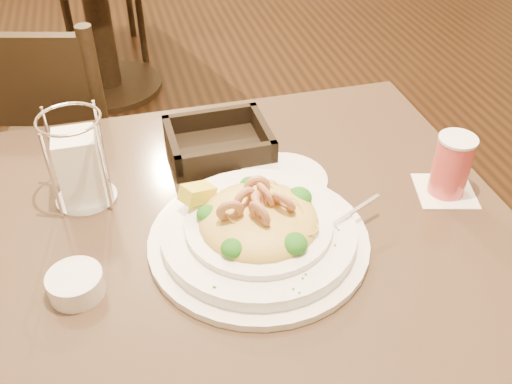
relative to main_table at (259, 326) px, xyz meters
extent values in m
cylinder|color=black|center=(0.00, 0.00, -0.14)|extent=(0.12, 0.12, 0.69)
cube|color=brown|center=(0.00, 0.00, 0.22)|extent=(0.90, 0.90, 0.03)
cylinder|color=black|center=(-0.24, 2.03, -0.50)|extent=(0.52, 0.52, 0.03)
cylinder|color=black|center=(-0.24, 2.03, -0.14)|extent=(0.12, 0.12, 0.69)
cube|color=black|center=(-0.37, 0.76, -0.06)|extent=(0.51, 0.51, 0.04)
cylinder|color=black|center=(-0.15, 0.88, -0.30)|extent=(0.04, 0.04, 0.43)
cylinder|color=black|center=(-0.50, 0.98, -0.30)|extent=(0.04, 0.04, 0.43)
cylinder|color=black|center=(-0.24, 0.54, -0.30)|extent=(0.04, 0.04, 0.43)
cylinder|color=black|center=(-0.59, 0.63, -0.30)|extent=(0.04, 0.04, 0.43)
cylinder|color=black|center=(-0.24, 0.54, 0.19)|extent=(0.04, 0.04, 0.46)
cube|color=black|center=(-0.42, 0.58, 0.29)|extent=(0.36, 0.12, 0.22)
cylinder|color=black|center=(-0.06, 2.66, -0.30)|extent=(0.04, 0.04, 0.43)
cylinder|color=black|center=(-0.42, 2.63, -0.30)|extent=(0.04, 0.04, 0.43)
cylinder|color=black|center=(-0.03, 2.30, -0.30)|extent=(0.04, 0.04, 0.43)
cylinder|color=black|center=(-0.39, 2.27, -0.30)|extent=(0.04, 0.04, 0.43)
cylinder|color=white|center=(0.00, -0.02, 0.24)|extent=(0.36, 0.36, 0.01)
cylinder|color=white|center=(0.00, -0.02, 0.26)|extent=(0.32, 0.32, 0.02)
cylinder|color=white|center=(0.00, -0.02, 0.28)|extent=(0.24, 0.24, 0.01)
ellipsoid|color=gold|center=(0.00, -0.02, 0.29)|extent=(0.19, 0.19, 0.07)
cube|color=yellow|center=(-0.09, 0.06, 0.30)|extent=(0.07, 0.06, 0.04)
cube|color=silver|center=(0.15, -0.03, 0.28)|extent=(0.13, 0.06, 0.01)
cube|color=silver|center=(0.07, -0.03, 0.28)|extent=(0.04, 0.03, 0.00)
torus|color=gold|center=(-0.05, -0.03, 0.32)|extent=(0.03, 0.03, 0.02)
torus|color=gold|center=(0.01, 0.02, 0.29)|extent=(0.05, 0.05, 0.02)
torus|color=gold|center=(0.04, -0.03, 0.31)|extent=(0.06, 0.05, 0.04)
torus|color=gold|center=(0.00, 0.00, 0.31)|extent=(0.05, 0.04, 0.02)
torus|color=gold|center=(-0.02, -0.01, 0.29)|extent=(0.05, 0.05, 0.03)
torus|color=gold|center=(-0.04, 0.01, 0.31)|extent=(0.04, 0.04, 0.02)
torus|color=gold|center=(0.01, 0.02, 0.31)|extent=(0.05, 0.05, 0.03)
torus|color=gold|center=(-0.02, 0.01, 0.31)|extent=(0.07, 0.06, 0.04)
torus|color=gold|center=(0.04, -0.05, 0.30)|extent=(0.05, 0.05, 0.02)
torus|color=gold|center=(0.03, 0.04, 0.30)|extent=(0.04, 0.04, 0.03)
torus|color=gold|center=(0.00, -0.02, 0.31)|extent=(0.04, 0.04, 0.02)
torus|color=gold|center=(-0.01, -0.03, 0.30)|extent=(0.05, 0.06, 0.04)
torus|color=gold|center=(-0.02, 0.04, 0.30)|extent=(0.05, 0.05, 0.02)
torus|color=gold|center=(0.06, -0.06, 0.30)|extent=(0.06, 0.06, 0.02)
torus|color=tan|center=(-0.05, -0.03, 0.33)|extent=(0.05, 0.03, 0.05)
torus|color=tan|center=(-0.01, -0.03, 0.33)|extent=(0.03, 0.04, 0.05)
torus|color=tan|center=(0.00, 0.01, 0.33)|extent=(0.05, 0.02, 0.04)
torus|color=tan|center=(-0.01, -0.03, 0.33)|extent=(0.04, 0.05, 0.05)
torus|color=tan|center=(-0.01, -0.05, 0.33)|extent=(0.04, 0.05, 0.05)
torus|color=tan|center=(0.03, -0.03, 0.33)|extent=(0.05, 0.06, 0.05)
torus|color=tan|center=(-0.03, -0.01, 0.33)|extent=(0.05, 0.04, 0.05)
torus|color=tan|center=(0.01, -0.01, 0.33)|extent=(0.04, 0.05, 0.05)
ellipsoid|color=#175313|center=(0.07, 0.01, 0.30)|extent=(0.04, 0.04, 0.03)
ellipsoid|color=#175313|center=(0.00, 0.07, 0.30)|extent=(0.04, 0.04, 0.03)
ellipsoid|color=#175313|center=(-0.08, 0.01, 0.30)|extent=(0.04, 0.04, 0.03)
ellipsoid|color=#175313|center=(-0.06, -0.08, 0.30)|extent=(0.04, 0.04, 0.03)
ellipsoid|color=#175313|center=(0.03, -0.09, 0.30)|extent=(0.04, 0.04, 0.03)
cube|color=#266619|center=(-0.10, -0.13, 0.28)|extent=(0.00, 0.00, 0.00)
cube|color=#266619|center=(0.03, -0.14, 0.28)|extent=(0.00, 0.00, 0.00)
cube|color=#266619|center=(0.08, 0.09, 0.28)|extent=(0.00, 0.00, 0.00)
cube|color=#266619|center=(0.10, -0.09, 0.28)|extent=(0.00, 0.00, 0.00)
cube|color=#266619|center=(0.14, -0.03, 0.28)|extent=(0.00, 0.00, 0.00)
cube|color=#266619|center=(-0.07, 0.10, 0.28)|extent=(0.00, 0.00, 0.00)
cube|color=#266619|center=(0.12, -0.06, 0.28)|extent=(0.00, 0.00, 0.00)
cube|color=#266619|center=(-0.06, 0.10, 0.28)|extent=(0.00, 0.00, 0.00)
cube|color=#266619|center=(-0.09, 0.09, 0.28)|extent=(0.00, 0.00, 0.00)
cube|color=#266619|center=(0.01, -0.16, 0.28)|extent=(0.00, 0.00, 0.00)
cube|color=#266619|center=(0.01, -0.17, 0.28)|extent=(0.00, 0.00, 0.00)
cube|color=#266619|center=(-0.09, 0.07, 0.28)|extent=(0.00, 0.00, 0.00)
cube|color=#266619|center=(0.03, -0.13, 0.28)|extent=(0.00, 0.00, 0.00)
cube|color=#266619|center=(0.12, -0.05, 0.28)|extent=(0.00, 0.00, 0.00)
cube|color=#266619|center=(-0.10, -0.12, 0.28)|extent=(0.00, 0.00, 0.00)
cube|color=white|center=(0.36, 0.03, 0.24)|extent=(0.13, 0.13, 0.00)
cylinder|color=#DB4D4F|center=(0.36, 0.03, 0.30)|extent=(0.07, 0.07, 0.11)
cylinder|color=white|center=(0.36, 0.03, 0.35)|extent=(0.07, 0.07, 0.01)
cube|color=black|center=(-0.01, 0.26, 0.25)|extent=(0.20, 0.17, 0.01)
cube|color=black|center=(0.08, 0.26, 0.27)|extent=(0.02, 0.16, 0.04)
cube|color=black|center=(-0.11, 0.26, 0.27)|extent=(0.02, 0.16, 0.04)
cube|color=black|center=(-0.02, 0.33, 0.27)|extent=(0.20, 0.02, 0.04)
cube|color=black|center=(-0.01, 0.19, 0.27)|extent=(0.20, 0.02, 0.04)
cylinder|color=silver|center=(-0.28, 0.17, 0.24)|extent=(0.11, 0.11, 0.01)
torus|color=silver|center=(-0.28, 0.17, 0.41)|extent=(0.11, 0.11, 0.01)
cube|color=white|center=(-0.28, 0.17, 0.31)|extent=(0.08, 0.08, 0.13)
cylinder|color=silver|center=(-0.32, 0.13, 0.33)|extent=(0.01, 0.01, 0.17)
cylinder|color=silver|center=(-0.23, 0.13, 0.33)|extent=(0.01, 0.01, 0.17)
cylinder|color=silver|center=(-0.32, 0.22, 0.33)|extent=(0.01, 0.01, 0.17)
cylinder|color=silver|center=(-0.23, 0.22, 0.33)|extent=(0.01, 0.01, 0.17)
cylinder|color=white|center=(0.08, 0.13, 0.24)|extent=(0.20, 0.20, 0.01)
cylinder|color=white|center=(-0.30, -0.05, 0.26)|extent=(0.10, 0.10, 0.04)
camera|label=1|loc=(-0.18, -0.67, 0.89)|focal=40.00mm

